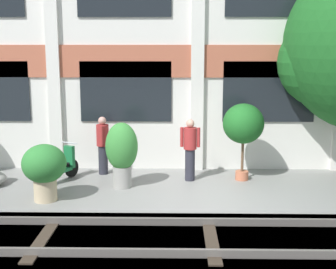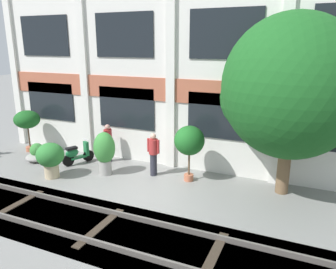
{
  "view_description": "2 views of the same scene",
  "coord_description": "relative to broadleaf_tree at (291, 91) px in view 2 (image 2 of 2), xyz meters",
  "views": [
    {
      "loc": [
        -0.57,
        -10.47,
        3.56
      ],
      "look_at": [
        -0.8,
        1.46,
        1.26
      ],
      "focal_mm": 50.0,
      "sensor_mm": 36.0,
      "label": 1
    },
    {
      "loc": [
        4.95,
        -8.82,
        4.84
      ],
      "look_at": [
        0.32,
        1.7,
        1.63
      ],
      "focal_mm": 35.0,
      "sensor_mm": 36.0,
      "label": 2
    }
  ],
  "objects": [
    {
      "name": "ground_plane",
      "position": [
        -4.37,
        -1.95,
        -3.42
      ],
      "size": [
        80.0,
        80.0,
        0.0
      ],
      "primitive_type": "plane",
      "color": "gray"
    },
    {
      "name": "apartment_facade",
      "position": [
        -4.37,
        1.01,
        0.94
      ],
      "size": [
        16.5,
        0.64,
        8.77
      ],
      "color": "silver",
      "rests_on": "ground"
    },
    {
      "name": "rail_tracks",
      "position": [
        -4.37,
        -4.29,
        -3.56
      ],
      "size": [
        24.14,
        2.8,
        0.43
      ],
      "color": "#4C473F",
      "rests_on": "ground"
    },
    {
      "name": "broadleaf_tree",
      "position": [
        0.0,
        0.0,
        0.0
      ],
      "size": [
        4.53,
        4.31,
        5.79
      ],
      "color": "brown",
      "rests_on": "ground"
    },
    {
      "name": "potted_plant_stone_basin",
      "position": [
        -6.32,
        -1.05,
        -2.47
      ],
      "size": [
        0.81,
        0.81,
        1.66
      ],
      "color": "gray",
      "rests_on": "ground"
    },
    {
      "name": "potted_plant_fluted_column",
      "position": [
        -7.98,
        -2.11,
        -2.63
      ],
      "size": [
        1.01,
        1.01,
        1.33
      ],
      "color": "tan",
      "rests_on": "ground"
    },
    {
      "name": "potted_plant_wide_bowl",
      "position": [
        -9.82,
        -0.97,
        -3.13
      ],
      "size": [
        0.98,
        0.98,
        0.77
      ],
      "color": "gray",
      "rests_on": "ground"
    },
    {
      "name": "potted_plant_terracotta_small",
      "position": [
        -3.2,
        -0.33,
        -1.93
      ],
      "size": [
        1.08,
        1.08,
        2.05
      ],
      "color": "#B76647",
      "rests_on": "ground"
    },
    {
      "name": "potted_plant_low_pan",
      "position": [
        -11.13,
        -0.11,
        -1.96
      ],
      "size": [
        1.15,
        1.15,
        1.91
      ],
      "color": "#B76647",
      "rests_on": "ground"
    },
    {
      "name": "scooter_near_curb",
      "position": [
        -8.03,
        -0.59,
        -2.99
      ],
      "size": [
        0.75,
        1.29,
        0.98
      ],
      "rotation": [
        0.0,
        0.0,
        1.13
      ],
      "color": "black",
      "rests_on": "ground"
    },
    {
      "name": "resident_by_doorway",
      "position": [
        -6.99,
        0.19,
        -2.56
      ],
      "size": [
        0.34,
        0.53,
        1.61
      ],
      "rotation": [
        0.0,
        0.0,
        -3.07
      ],
      "color": "#282833",
      "rests_on": "ground"
    },
    {
      "name": "resident_watching_tracks",
      "position": [
        -4.59,
        -0.4,
        -2.54
      ],
      "size": [
        0.53,
        0.34,
        1.65
      ],
      "rotation": [
        0.0,
        0.0,
        -1.67
      ],
      "color": "#282833",
      "rests_on": "ground"
    }
  ]
}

